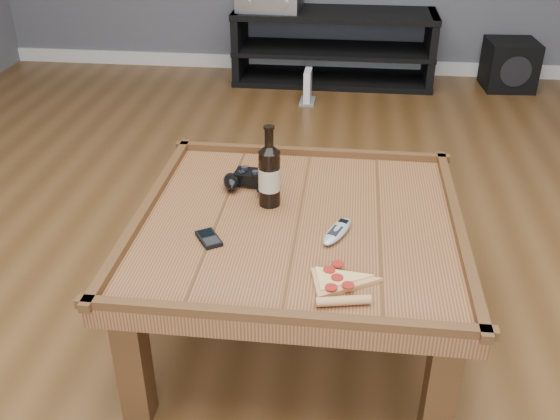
# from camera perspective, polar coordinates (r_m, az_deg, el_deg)

# --- Properties ---
(ground) EXTENTS (6.00, 6.00, 0.00)m
(ground) POSITION_cam_1_polar(r_m,az_deg,el_deg) (2.20, 1.52, -11.04)
(ground) COLOR #4D3116
(ground) RESTS_ON ground
(baseboard) EXTENTS (5.00, 0.02, 0.10)m
(baseboard) POSITION_cam_1_polar(r_m,az_deg,el_deg) (4.85, 4.93, 13.08)
(baseboard) COLOR silver
(baseboard) RESTS_ON ground
(coffee_table) EXTENTS (1.03, 1.03, 0.48)m
(coffee_table) POSITION_cam_1_polar(r_m,az_deg,el_deg) (1.97, 1.67, -2.38)
(coffee_table) COLOR #502D17
(coffee_table) RESTS_ON ground
(media_console) EXTENTS (1.40, 0.45, 0.50)m
(media_console) POSITION_cam_1_polar(r_m,az_deg,el_deg) (4.57, 4.90, 14.57)
(media_console) COLOR black
(media_console) RESTS_ON ground
(beer_bottle) EXTENTS (0.07, 0.07, 0.27)m
(beer_bottle) POSITION_cam_1_polar(r_m,az_deg,el_deg) (1.97, -0.97, 3.33)
(beer_bottle) COLOR black
(beer_bottle) RESTS_ON coffee_table
(game_controller) EXTENTS (0.21, 0.15, 0.06)m
(game_controller) POSITION_cam_1_polar(r_m,az_deg,el_deg) (2.11, -2.71, 2.69)
(game_controller) COLOR black
(game_controller) RESTS_ON coffee_table
(pizza_slice) EXTENTS (0.20, 0.27, 0.03)m
(pizza_slice) POSITION_cam_1_polar(r_m,az_deg,el_deg) (1.65, 5.32, -6.71)
(pizza_slice) COLOR tan
(pizza_slice) RESTS_ON coffee_table
(smartphone) EXTENTS (0.10, 0.11, 0.01)m
(smartphone) POSITION_cam_1_polar(r_m,az_deg,el_deg) (1.84, -6.52, -2.60)
(smartphone) COLOR black
(smartphone) RESTS_ON coffee_table
(remote_control) EXTENTS (0.11, 0.18, 0.02)m
(remote_control) POSITION_cam_1_polar(r_m,az_deg,el_deg) (1.86, 5.25, -1.94)
(remote_control) COLOR #9398A0
(remote_control) RESTS_ON coffee_table
(subwoofer) EXTENTS (0.35, 0.35, 0.33)m
(subwoofer) POSITION_cam_1_polar(r_m,az_deg,el_deg) (4.72, 20.24, 12.37)
(subwoofer) COLOR black
(subwoofer) RESTS_ON ground
(game_console) EXTENTS (0.10, 0.18, 0.22)m
(game_console) POSITION_cam_1_polar(r_m,az_deg,el_deg) (4.18, 2.55, 11.09)
(game_console) COLOR gray
(game_console) RESTS_ON ground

